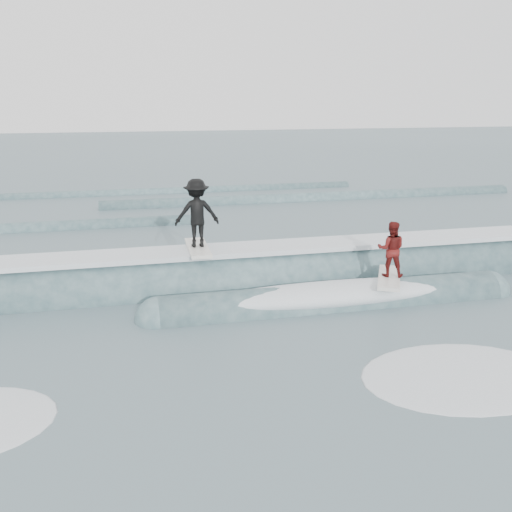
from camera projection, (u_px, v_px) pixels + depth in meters
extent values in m
plane|color=#3F545C|center=(308.00, 368.00, 11.30)|extent=(160.00, 160.00, 0.00)
cylinder|color=#334F57|center=(248.00, 284.00, 16.39)|extent=(20.20, 1.93, 1.93)
cylinder|color=#334F57|center=(334.00, 305.00, 14.73)|extent=(9.00, 1.15, 1.15)
sphere|color=#334F57|center=(159.00, 320.00, 13.72)|extent=(1.15, 1.15, 1.15)
sphere|color=#334F57|center=(488.00, 291.00, 15.74)|extent=(1.15, 1.15, 1.15)
cube|color=white|center=(248.00, 249.00, 16.11)|extent=(18.00, 1.30, 0.14)
ellipsoid|color=white|center=(335.00, 294.00, 14.65)|extent=(7.60, 1.30, 0.60)
cube|color=silver|center=(198.00, 248.00, 15.76)|extent=(0.60, 2.01, 0.10)
imported|color=black|center=(197.00, 213.00, 15.49)|extent=(1.22, 0.72, 1.86)
cube|color=silver|center=(389.00, 278.00, 14.89)|extent=(1.40, 2.03, 0.10)
imported|color=#55110F|center=(391.00, 249.00, 14.68)|extent=(0.87, 0.79, 1.45)
ellipsoid|color=white|center=(461.00, 376.00, 10.99)|extent=(4.51, 3.08, 0.10)
cylinder|color=#334F57|center=(318.00, 200.00, 29.61)|extent=(22.00, 0.80, 0.80)
cylinder|color=#334F57|center=(162.00, 193.00, 31.62)|extent=(22.00, 0.60, 0.60)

